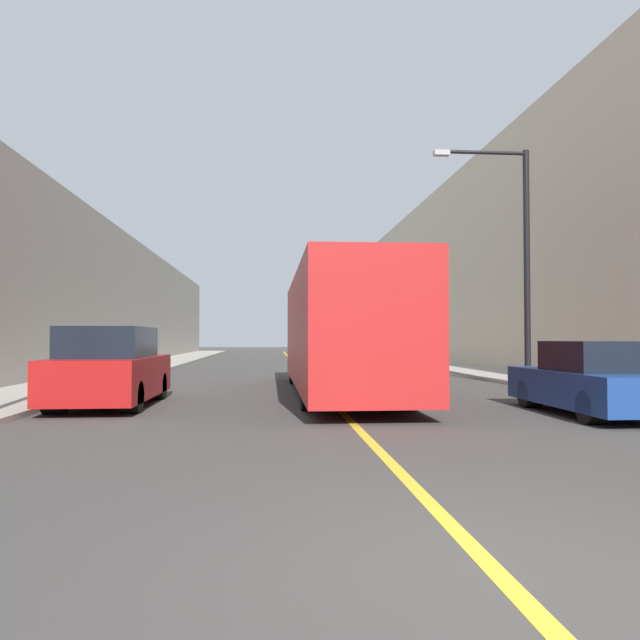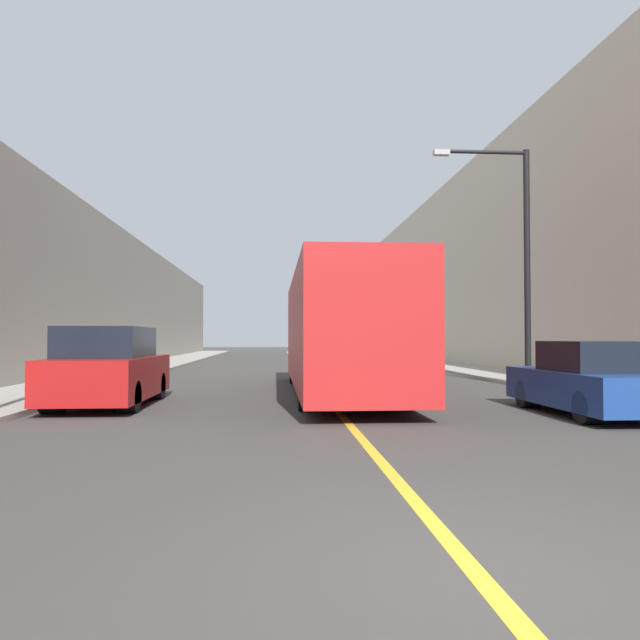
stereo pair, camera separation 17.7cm
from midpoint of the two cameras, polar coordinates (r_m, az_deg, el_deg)
ground_plane at (r=4.61m, az=15.42°, el=-21.65°), size 200.00×200.00×0.00m
sidewalk_left at (r=34.72m, az=-14.82°, el=-4.08°), size 3.00×72.00×0.12m
sidewalk_right at (r=35.36m, az=11.16°, el=-4.05°), size 3.00×72.00×0.12m
building_row_left at (r=35.56m, az=-20.33°, el=1.84°), size 4.00×72.00×7.33m
building_row_right at (r=36.63m, az=16.42°, el=4.84°), size 4.00×72.00×11.33m
road_center_line at (r=34.15m, az=-1.71°, el=-4.27°), size 0.16×72.00×0.01m
bus at (r=17.59m, az=1.97°, el=-1.03°), size 2.56×12.91×3.30m
parked_suv_left at (r=15.22m, az=-18.44°, el=-4.30°), size 1.96×4.76×1.83m
car_right_near at (r=13.94m, az=23.84°, el=-5.19°), size 1.81×4.42×1.51m
street_lamp_right at (r=20.97m, az=17.87°, el=6.34°), size 3.11×0.24×7.47m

